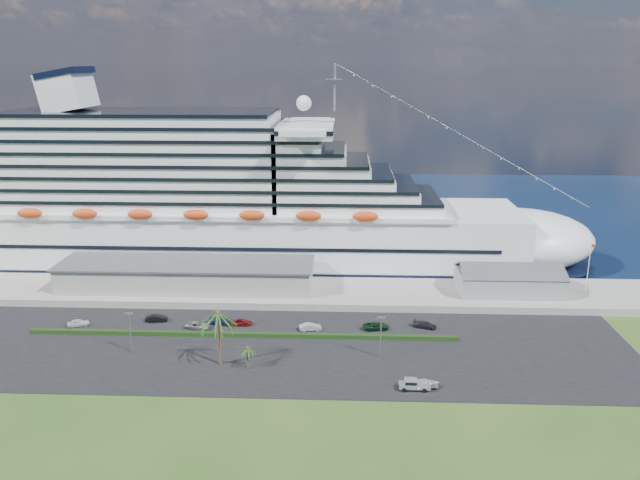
{
  "coord_description": "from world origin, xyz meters",
  "views": [
    {
      "loc": [
        12.91,
        -100.49,
        54.51
      ],
      "look_at": [
        7.59,
        30.0,
        16.91
      ],
      "focal_mm": 35.0,
      "sensor_mm": 36.0,
      "label": 1
    }
  ],
  "objects_px": {
    "pickup_truck": "(414,384)",
    "boat_trailer": "(426,383)",
    "cruise_ship": "(218,205)",
    "parked_car_3": "(221,321)"
  },
  "relations": [
    {
      "from": "parked_car_3",
      "to": "pickup_truck",
      "type": "xyz_separation_m",
      "value": [
        38.4,
        -26.13,
        0.3
      ]
    },
    {
      "from": "cruise_ship",
      "to": "boat_trailer",
      "type": "xyz_separation_m",
      "value": [
        48.72,
        -67.59,
        -15.55
      ]
    },
    {
      "from": "pickup_truck",
      "to": "boat_trailer",
      "type": "distance_m",
      "value": 2.1
    },
    {
      "from": "parked_car_3",
      "to": "boat_trailer",
      "type": "height_order",
      "value": "boat_trailer"
    },
    {
      "from": "pickup_truck",
      "to": "boat_trailer",
      "type": "bearing_deg",
      "value": 12.52
    },
    {
      "from": "pickup_truck",
      "to": "boat_trailer",
      "type": "relative_size",
      "value": 0.99
    },
    {
      "from": "cruise_ship",
      "to": "boat_trailer",
      "type": "distance_m",
      "value": 84.76
    },
    {
      "from": "parked_car_3",
      "to": "boat_trailer",
      "type": "bearing_deg",
      "value": -114.2
    },
    {
      "from": "parked_car_3",
      "to": "cruise_ship",
      "type": "bearing_deg",
      "value": 19.35
    },
    {
      "from": "pickup_truck",
      "to": "boat_trailer",
      "type": "xyz_separation_m",
      "value": [
        2.05,
        0.46,
        -0.01
      ]
    }
  ]
}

